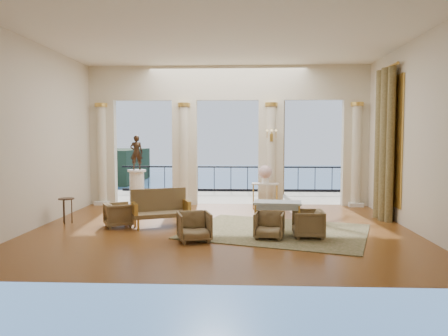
{
  "coord_description": "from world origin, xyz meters",
  "views": [
    {
      "loc": [
        0.54,
        -10.36,
        2.2
      ],
      "look_at": [
        0.03,
        0.6,
        1.43
      ],
      "focal_mm": 35.0,
      "sensor_mm": 36.0,
      "label": 1
    }
  ],
  "objects_px": {
    "armchair_a": "(194,225)",
    "console_table": "(265,187)",
    "game_table": "(277,205)",
    "side_table": "(66,202)",
    "armchair_c": "(308,222)",
    "pedestal": "(137,188)",
    "statue": "(136,153)",
    "settee": "(160,208)",
    "armchair_d": "(119,214)",
    "armchair_b": "(269,224)"
  },
  "relations": [
    {
      "from": "statue",
      "to": "armchair_d",
      "type": "bearing_deg",
      "value": 92.03
    },
    {
      "from": "armchair_d",
      "to": "settee",
      "type": "distance_m",
      "value": 1.03
    },
    {
      "from": "pedestal",
      "to": "statue",
      "type": "relative_size",
      "value": 1.05
    },
    {
      "from": "armchair_d",
      "to": "side_table",
      "type": "xyz_separation_m",
      "value": [
        -1.45,
        0.34,
        0.23
      ]
    },
    {
      "from": "statue",
      "to": "settee",
      "type": "bearing_deg",
      "value": 108.94
    },
    {
      "from": "settee",
      "to": "statue",
      "type": "height_order",
      "value": "statue"
    },
    {
      "from": "settee",
      "to": "game_table",
      "type": "height_order",
      "value": "settee"
    },
    {
      "from": "armchair_c",
      "to": "console_table",
      "type": "xyz_separation_m",
      "value": [
        -0.75,
        4.0,
        0.31
      ]
    },
    {
      "from": "armchair_c",
      "to": "pedestal",
      "type": "bearing_deg",
      "value": -130.42
    },
    {
      "from": "armchair_a",
      "to": "armchair_b",
      "type": "distance_m",
      "value": 1.64
    },
    {
      "from": "armchair_c",
      "to": "game_table",
      "type": "height_order",
      "value": "game_table"
    },
    {
      "from": "settee",
      "to": "game_table",
      "type": "distance_m",
      "value": 2.94
    },
    {
      "from": "armchair_c",
      "to": "armchair_d",
      "type": "bearing_deg",
      "value": -101.05
    },
    {
      "from": "game_table",
      "to": "console_table",
      "type": "bearing_deg",
      "value": 97.51
    },
    {
      "from": "statue",
      "to": "side_table",
      "type": "relative_size",
      "value": 1.7
    },
    {
      "from": "console_table",
      "to": "pedestal",
      "type": "bearing_deg",
      "value": -178.91
    },
    {
      "from": "armchair_b",
      "to": "armchair_d",
      "type": "distance_m",
      "value": 3.8
    },
    {
      "from": "settee",
      "to": "statue",
      "type": "xyz_separation_m",
      "value": [
        -1.38,
        3.22,
        1.26
      ]
    },
    {
      "from": "side_table",
      "to": "settee",
      "type": "bearing_deg",
      "value": -5.14
    },
    {
      "from": "armchair_a",
      "to": "console_table",
      "type": "height_order",
      "value": "console_table"
    },
    {
      "from": "game_table",
      "to": "console_table",
      "type": "relative_size",
      "value": 1.33
    },
    {
      "from": "armchair_d",
      "to": "side_table",
      "type": "height_order",
      "value": "armchair_d"
    },
    {
      "from": "pedestal",
      "to": "console_table",
      "type": "relative_size",
      "value": 1.37
    },
    {
      "from": "armchair_d",
      "to": "game_table",
      "type": "relative_size",
      "value": 0.58
    },
    {
      "from": "armchair_c",
      "to": "armchair_a",
      "type": "bearing_deg",
      "value": -78.87
    },
    {
      "from": "console_table",
      "to": "side_table",
      "type": "xyz_separation_m",
      "value": [
        -5.19,
        -2.69,
        -0.09
      ]
    },
    {
      "from": "statue",
      "to": "console_table",
      "type": "bearing_deg",
      "value": 171.39
    },
    {
      "from": "side_table",
      "to": "game_table",
      "type": "bearing_deg",
      "value": -9.87
    },
    {
      "from": "armchair_b",
      "to": "game_table",
      "type": "xyz_separation_m",
      "value": [
        0.21,
        0.51,
        0.34
      ]
    },
    {
      "from": "armchair_b",
      "to": "armchair_d",
      "type": "height_order",
      "value": "armchair_d"
    },
    {
      "from": "armchair_a",
      "to": "console_table",
      "type": "relative_size",
      "value": 0.81
    },
    {
      "from": "armchair_a",
      "to": "armchair_d",
      "type": "distance_m",
      "value": 2.48
    },
    {
      "from": "armchair_a",
      "to": "game_table",
      "type": "xyz_separation_m",
      "value": [
        1.82,
        0.83,
        0.32
      ]
    },
    {
      "from": "armchair_d",
      "to": "pedestal",
      "type": "relative_size",
      "value": 0.56
    },
    {
      "from": "armchair_c",
      "to": "side_table",
      "type": "height_order",
      "value": "armchair_c"
    },
    {
      "from": "armchair_b",
      "to": "statue",
      "type": "xyz_separation_m",
      "value": [
        -4.01,
        4.44,
        1.4
      ]
    },
    {
      "from": "armchair_a",
      "to": "statue",
      "type": "distance_m",
      "value": 5.5
    },
    {
      "from": "armchair_a",
      "to": "armchair_d",
      "type": "height_order",
      "value": "armchair_a"
    },
    {
      "from": "side_table",
      "to": "armchair_c",
      "type": "bearing_deg",
      "value": -12.49
    },
    {
      "from": "armchair_a",
      "to": "armchair_c",
      "type": "height_order",
      "value": "armchair_a"
    },
    {
      "from": "settee",
      "to": "console_table",
      "type": "height_order",
      "value": "settee"
    },
    {
      "from": "armchair_d",
      "to": "side_table",
      "type": "relative_size",
      "value": 1.0
    },
    {
      "from": "armchair_c",
      "to": "console_table",
      "type": "distance_m",
      "value": 4.09
    },
    {
      "from": "statue",
      "to": "side_table",
      "type": "xyz_separation_m",
      "value": [
        -1.08,
        -3.0,
        -1.16
      ]
    },
    {
      "from": "side_table",
      "to": "statue",
      "type": "bearing_deg",
      "value": 70.2
    },
    {
      "from": "armchair_c",
      "to": "side_table",
      "type": "relative_size",
      "value": 1.04
    },
    {
      "from": "console_table",
      "to": "armchair_d",
      "type": "bearing_deg",
      "value": -135.56
    },
    {
      "from": "statue",
      "to": "console_table",
      "type": "distance_m",
      "value": 4.26
    },
    {
      "from": "pedestal",
      "to": "armchair_d",
      "type": "bearing_deg",
      "value": -83.75
    },
    {
      "from": "armchair_a",
      "to": "armchair_c",
      "type": "bearing_deg",
      "value": -6.59
    }
  ]
}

